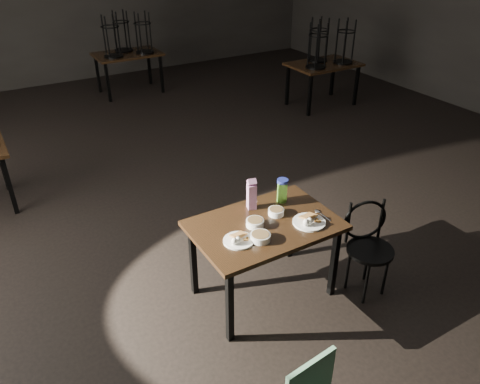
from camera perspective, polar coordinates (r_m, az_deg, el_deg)
main_table at (r=3.90m, az=3.01°, el=-4.82°), size 1.20×0.80×0.75m
plate_left at (r=3.64m, az=-0.18°, el=-5.79°), size 0.24×0.24×0.08m
plate_right at (r=3.89m, az=8.44°, el=-3.49°), size 0.27×0.27×0.09m
bowl_near at (r=3.81m, az=1.84°, el=-3.75°), size 0.15×0.15×0.06m
bowl_far at (r=3.96m, az=4.42°, el=-2.40°), size 0.13×0.13×0.05m
bowl_big at (r=3.65m, az=2.48°, el=-5.49°), size 0.16×0.16×0.05m
juice_carton at (r=3.99m, az=1.42°, el=-0.32°), size 0.09×0.09×0.29m
water_bottle at (r=4.12m, az=5.17°, el=0.23°), size 0.12×0.12×0.22m
spoon at (r=4.05m, az=9.54°, el=-2.41°), size 0.04×0.20×0.01m
bentwood_chair at (r=4.22m, az=15.30°, el=-5.79°), size 0.45×0.44×0.85m
bg_table_right at (r=8.52m, az=10.26°, el=15.35°), size 1.20×0.80×1.48m
bg_table_far at (r=9.32m, az=-13.60°, el=16.28°), size 1.20×0.80×1.48m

